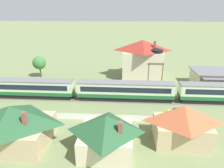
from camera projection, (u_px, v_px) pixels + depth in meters
The scene contains 12 objects.
ground_plane at pixel (119, 100), 42.44m from camera, with size 600.00×600.00×0.00m, color #707F51.
passenger_train at pixel (126, 90), 41.89m from camera, with size 62.66×3.00×3.97m.
railway_track at pixel (113, 99), 42.84m from camera, with size 101.19×3.60×0.04m.
station_building at pixel (221, 79), 49.22m from camera, with size 14.12×9.52×4.09m.
station_house_red_roof at pixel (142, 59), 54.63m from camera, with size 11.40×9.20×10.50m.
water_tower at pixel (156, 55), 51.62m from camera, with size 4.04×4.04×8.93m.
cottage_dark_green_roof at pixel (13, 124), 27.78m from camera, with size 10.66×8.06×5.90m.
cottage_dark_green_roof_2 at pixel (106, 133), 26.43m from camera, with size 7.38×7.25×5.28m.
cottage_terracotta_roof_2 at pixel (182, 123), 28.18m from camera, with size 8.17×5.72×5.74m.
picket_fence_front at pixel (70, 116), 35.00m from camera, with size 47.02×0.06×1.05m, color white.
parked_car_yellow at pixel (181, 113), 35.98m from camera, with size 4.58×1.93×1.20m.
yard_tree_0 at pixel (39, 63), 55.44m from camera, with size 3.64×3.64×5.96m.
Camera 1 is at (1.17, -38.56, 18.08)m, focal length 32.00 mm.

